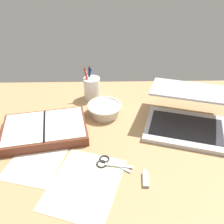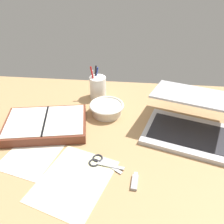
% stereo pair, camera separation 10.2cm
% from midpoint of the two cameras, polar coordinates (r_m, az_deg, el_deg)
% --- Properties ---
extents(desk_top, '(1.40, 1.00, 0.02)m').
position_cam_midpoint_polar(desk_top, '(1.00, -2.86, -6.99)').
color(desk_top, tan).
rests_on(desk_top, ground).
extents(laptop, '(0.41, 0.42, 0.16)m').
position_cam_midpoint_polar(laptop, '(1.06, 14.33, -0.79)').
color(laptop, '#B7B7BC').
rests_on(laptop, desk_top).
extents(bowl, '(0.16, 0.16, 0.05)m').
position_cam_midpoint_polar(bowl, '(1.12, -4.36, 0.64)').
color(bowl, silver).
rests_on(bowl, desk_top).
extents(pen_cup, '(0.08, 0.08, 0.16)m').
position_cam_midpoint_polar(pen_cup, '(1.23, -7.01, 5.38)').
color(pen_cup, white).
rests_on(pen_cup, desk_top).
extents(planner, '(0.37, 0.28, 0.04)m').
position_cam_midpoint_polar(planner, '(1.06, -17.76, -3.91)').
color(planner, brown).
rests_on(planner, desk_top).
extents(scissors, '(0.13, 0.09, 0.01)m').
position_cam_midpoint_polar(scissors, '(0.90, -4.51, -11.59)').
color(scissors, '#B7B7BC').
rests_on(scissors, desk_top).
extents(paper_sheet_front, '(0.29, 0.33, 0.00)m').
position_cam_midpoint_polar(paper_sheet_front, '(0.85, -9.87, -15.97)').
color(paper_sheet_front, '#F4EFB2').
rests_on(paper_sheet_front, desk_top).
extents(paper_sheet_beside_planner, '(0.23, 0.26, 0.00)m').
position_cam_midpoint_polar(paper_sheet_beside_planner, '(0.96, -19.86, -10.54)').
color(paper_sheet_beside_planner, silver).
rests_on(paper_sheet_beside_planner, desk_top).
extents(usb_drive, '(0.02, 0.07, 0.01)m').
position_cam_midpoint_polar(usb_drive, '(0.85, 4.16, -15.20)').
color(usb_drive, '#99999E').
rests_on(usb_drive, desk_top).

